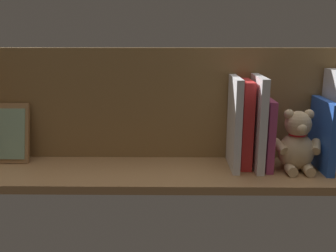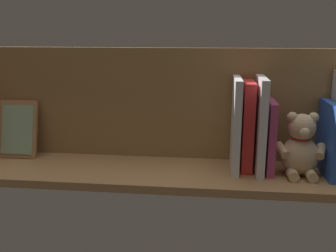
# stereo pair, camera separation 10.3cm
# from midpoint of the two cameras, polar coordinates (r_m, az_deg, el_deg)

# --- Properties ---
(ground_plane) EXTENTS (1.17, 0.26, 0.02)m
(ground_plane) POSITION_cam_midpoint_polar(r_m,az_deg,el_deg) (1.07, 2.77, -7.00)
(ground_plane) COLOR #A87A4C
(shelf_back_panel) EXTENTS (1.17, 0.02, 0.33)m
(shelf_back_panel) POSITION_cam_midpoint_polar(r_m,az_deg,el_deg) (1.12, 3.24, 3.28)
(shelf_back_panel) COLOR olive
(shelf_back_panel) RESTS_ON ground_plane
(book_1) EXTENTS (0.02, 0.16, 0.19)m
(book_1) POSITION_cam_midpoint_polar(r_m,az_deg,el_deg) (1.11, 25.46, -1.81)
(book_1) COLOR blue
(book_1) RESTS_ON ground_plane
(teddy_bear) EXTENTS (0.14, 0.11, 0.17)m
(teddy_bear) POSITION_cam_midpoint_polar(r_m,az_deg,el_deg) (1.08, 21.87, -3.07)
(teddy_bear) COLOR #D1B284
(teddy_bear) RESTS_ON ground_plane
(book_2) EXTENTS (0.02, 0.14, 0.20)m
(book_2) POSITION_cam_midpoint_polar(r_m,az_deg,el_deg) (1.08, 17.58, -1.43)
(book_2) COLOR #B23F72
(book_2) RESTS_ON ground_plane
(book_3) EXTENTS (0.02, 0.15, 0.26)m
(book_3) POSITION_cam_midpoint_polar(r_m,az_deg,el_deg) (1.06, 16.33, 0.12)
(book_3) COLOR silver
(book_3) RESTS_ON ground_plane
(book_4) EXTENTS (0.03, 0.12, 0.24)m
(book_4) POSITION_cam_midpoint_polar(r_m,az_deg,el_deg) (1.07, 14.49, 0.02)
(book_4) COLOR red
(book_4) RESTS_ON ground_plane
(book_5) EXTENTS (0.02, 0.14, 0.25)m
(book_5) POSITION_cam_midpoint_polar(r_m,az_deg,el_deg) (1.06, 12.91, 0.17)
(book_5) COLOR silver
(book_5) RESTS_ON ground_plane
(picture_frame_leaning) EXTENTS (0.12, 0.06, 0.17)m
(picture_frame_leaning) POSITION_cam_midpoint_polar(r_m,az_deg,el_deg) (1.22, -19.32, -0.48)
(picture_frame_leaning) COLOR #A87A4C
(picture_frame_leaning) RESTS_ON ground_plane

